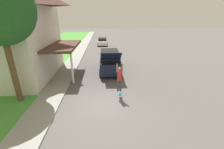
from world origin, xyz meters
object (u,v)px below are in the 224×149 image
at_px(car_down_street, 102,41).
at_px(suv_parked, 110,61).
at_px(skateboard, 120,93).
at_px(skateboarder, 119,77).

bearing_deg(car_down_street, suv_parked, -87.01).
bearing_deg(car_down_street, skateboard, -86.62).
bearing_deg(skateboard, suv_parked, 94.43).
bearing_deg(skateboard, car_down_street, 93.38).
xyz_separation_m(car_down_street, skateboarder, (1.16, -20.65, 0.96)).
relative_size(suv_parked, car_down_street, 1.32).
height_order(car_down_street, skateboarder, skateboarder).
distance_m(car_down_street, skateboard, 20.67).
distance_m(suv_parked, skateboarder, 5.68).
xyz_separation_m(suv_parked, skateboarder, (0.37, -5.64, 0.53)).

